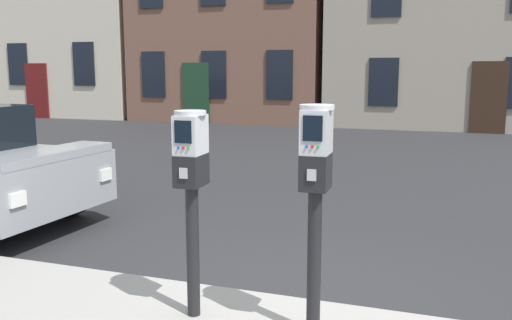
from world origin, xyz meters
TOP-DOWN VIEW (x-y plane):
  - parking_meter_near_kerb at (-0.66, -0.33)m, footprint 0.22×0.25m
  - parking_meter_twin_adjacent at (0.20, -0.33)m, footprint 0.22×0.25m

SIDE VIEW (x-z plane):
  - parking_meter_near_kerb at x=-0.66m, z-range 0.41..1.86m
  - parking_meter_twin_adjacent at x=0.20m, z-range 0.42..1.93m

